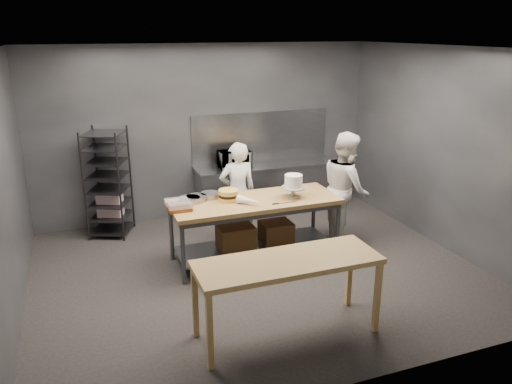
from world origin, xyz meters
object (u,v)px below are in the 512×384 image
(near_counter, at_px, (288,267))
(frosted_cake_stand, at_px, (293,183))
(layer_cake, at_px, (229,195))
(chef_behind, at_px, (238,192))
(chef_right, at_px, (346,188))
(microwave, at_px, (234,159))
(work_table, at_px, (254,222))
(speed_rack, at_px, (108,184))

(near_counter, height_order, frosted_cake_stand, frosted_cake_stand)
(layer_cake, bearing_deg, frosted_cake_stand, -11.50)
(frosted_cake_stand, bearing_deg, chef_behind, 123.00)
(chef_right, height_order, microwave, chef_right)
(chef_behind, distance_m, microwave, 1.11)
(work_table, relative_size, layer_cake, 8.61)
(work_table, distance_m, chef_right, 1.58)
(microwave, bearing_deg, frosted_cake_stand, -81.86)
(frosted_cake_stand, distance_m, layer_cake, 0.94)
(work_table, xyz_separation_m, chef_behind, (0.00, 0.75, 0.22))
(work_table, bearing_deg, speed_rack, 137.48)
(speed_rack, xyz_separation_m, layer_cake, (1.51, -1.63, 0.14))
(work_table, height_order, speed_rack, speed_rack)
(chef_behind, bearing_deg, chef_right, 158.80)
(work_table, xyz_separation_m, chef_right, (1.54, 0.11, 0.31))
(microwave, height_order, frosted_cake_stand, frosted_cake_stand)
(microwave, xyz_separation_m, frosted_cake_stand, (0.27, -1.90, 0.09))
(work_table, height_order, near_counter, work_table)
(layer_cake, bearing_deg, chef_right, 0.88)
(speed_rack, bearing_deg, chef_right, -25.14)
(work_table, relative_size, frosted_cake_stand, 7.06)
(speed_rack, distance_m, chef_behind, 2.10)
(speed_rack, distance_m, layer_cake, 2.23)
(work_table, bearing_deg, chef_right, 4.11)
(chef_right, relative_size, layer_cake, 6.32)
(near_counter, bearing_deg, frosted_cake_stand, 64.01)
(near_counter, relative_size, chef_behind, 1.25)
(near_counter, relative_size, microwave, 3.69)
(microwave, relative_size, frosted_cake_stand, 1.59)
(work_table, relative_size, microwave, 4.43)
(near_counter, distance_m, speed_rack, 3.93)
(near_counter, relative_size, speed_rack, 1.14)
(chef_right, distance_m, layer_cake, 1.90)
(work_table, bearing_deg, layer_cake, 166.92)
(work_table, distance_m, frosted_cake_stand, 0.80)
(speed_rack, relative_size, chef_right, 0.99)
(frosted_cake_stand, bearing_deg, layer_cake, 168.50)
(work_table, height_order, frosted_cake_stand, frosted_cake_stand)
(chef_behind, relative_size, layer_cake, 5.72)
(near_counter, bearing_deg, chef_behind, 83.15)
(speed_rack, height_order, frosted_cake_stand, speed_rack)
(work_table, relative_size, chef_right, 1.36)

